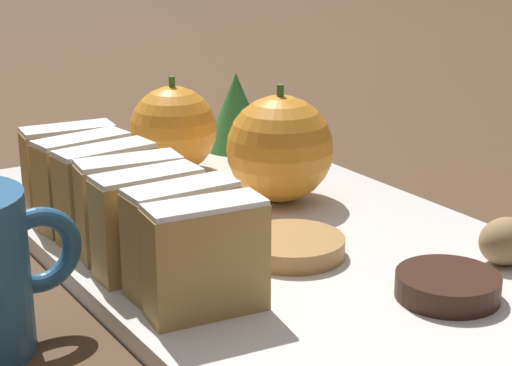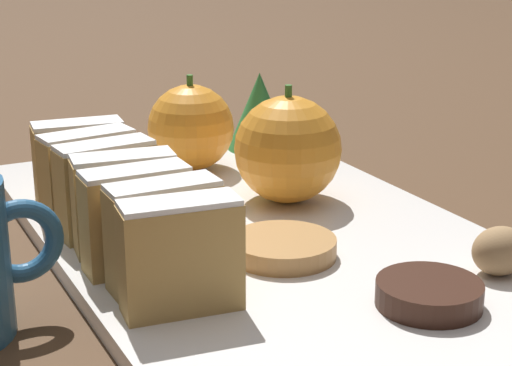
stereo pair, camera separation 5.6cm
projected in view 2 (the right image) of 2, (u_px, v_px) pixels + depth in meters
ground_plane at (256, 243)px, 0.57m from camera, size 6.00×6.00×0.00m
serving_platter at (256, 234)px, 0.57m from camera, size 0.27×0.44×0.01m
stollen_slice_front at (181, 256)px, 0.44m from camera, size 0.06×0.03×0.06m
stollen_slice_second at (164, 235)px, 0.47m from camera, size 0.06×0.02×0.06m
stollen_slice_third at (137, 219)px, 0.49m from camera, size 0.06×0.03×0.06m
stollen_slice_fourth at (125, 203)px, 0.52m from camera, size 0.06×0.03×0.06m
stollen_slice_fifth at (107, 189)px, 0.55m from camera, size 0.06×0.03×0.06m
stollen_slice_sixth at (89, 176)px, 0.57m from camera, size 0.06×0.03×0.06m
stollen_slice_back at (80, 164)px, 0.60m from camera, size 0.06×0.03×0.06m
orange_near at (191, 128)px, 0.68m from camera, size 0.07×0.07×0.08m
orange_far at (288, 149)px, 0.60m from camera, size 0.08×0.08×0.08m
walnut at (500, 251)px, 0.49m from camera, size 0.03×0.03×0.03m
chocolate_cookie at (429, 294)px, 0.45m from camera, size 0.06×0.06×0.01m
gingerbread_cookie at (283, 247)px, 0.52m from camera, size 0.06×0.06×0.01m
evergreen_sprig at (260, 111)px, 0.74m from camera, size 0.06×0.06×0.07m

